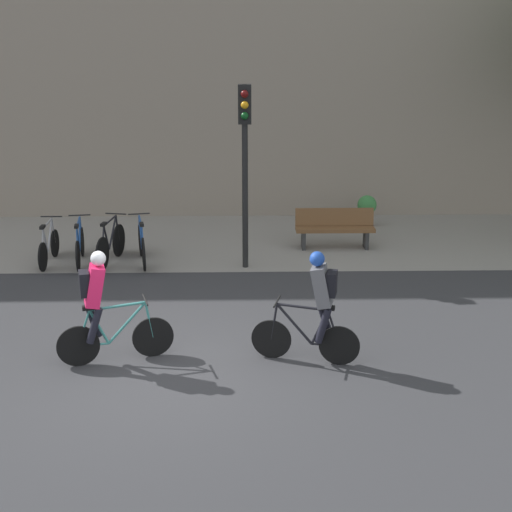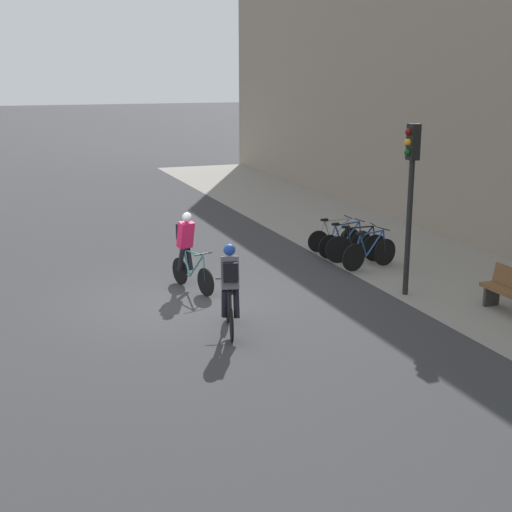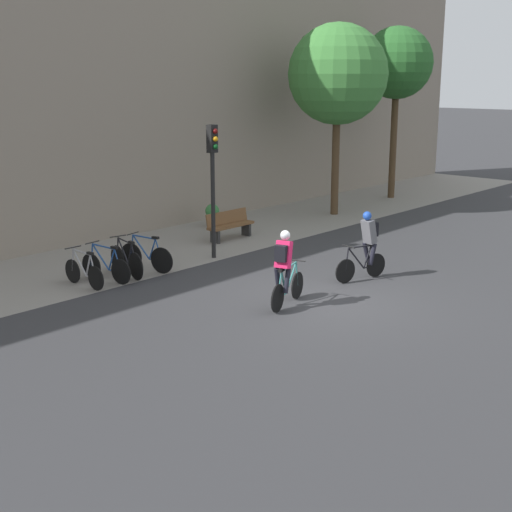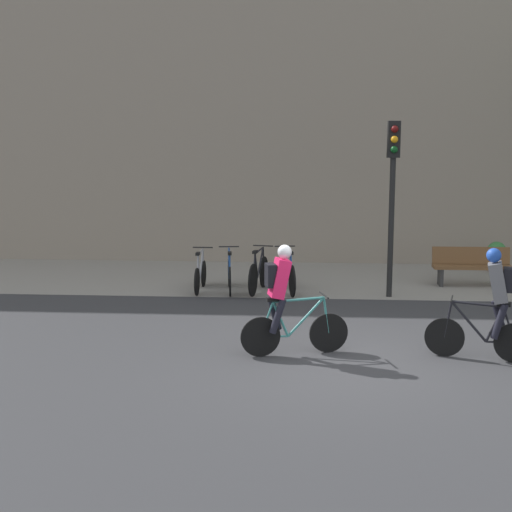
{
  "view_description": "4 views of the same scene",
  "coord_description": "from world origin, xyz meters",
  "px_view_note": "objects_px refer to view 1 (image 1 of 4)",
  "views": [
    {
      "loc": [
        1.1,
        -9.3,
        4.85
      ],
      "look_at": [
        1.32,
        1.19,
        1.43
      ],
      "focal_mm": 50.0,
      "sensor_mm": 36.0,
      "label": 1
    },
    {
      "loc": [
        14.15,
        -3.56,
        4.77
      ],
      "look_at": [
        -0.1,
        1.76,
        0.85
      ],
      "focal_mm": 50.0,
      "sensor_mm": 36.0,
      "label": 2
    },
    {
      "loc": [
        -12.67,
        -9.18,
        4.99
      ],
      "look_at": [
        -0.76,
        1.48,
        0.97
      ],
      "focal_mm": 50.0,
      "sensor_mm": 36.0,
      "label": 3
    },
    {
      "loc": [
        -0.65,
        -10.38,
        3.36
      ],
      "look_at": [
        -1.45,
        1.14,
        1.46
      ],
      "focal_mm": 50.0,
      "sensor_mm": 36.0,
      "label": 4
    }
  ],
  "objects_px": {
    "parked_bike_2": "(111,244)",
    "traffic_light_pole": "(245,144)",
    "bench": "(335,228)",
    "cyclist_pink": "(100,304)",
    "parked_bike_1": "(80,246)",
    "parked_bike_0": "(49,246)",
    "cyclist_grey": "(318,304)",
    "parked_bike_3": "(142,244)",
    "potted_plant": "(367,209)"
  },
  "relations": [
    {
      "from": "cyclist_grey",
      "to": "parked_bike_3",
      "type": "xyz_separation_m",
      "value": [
        -3.23,
        4.75,
        -0.54
      ]
    },
    {
      "from": "cyclist_grey",
      "to": "traffic_light_pole",
      "type": "height_order",
      "value": "traffic_light_pole"
    },
    {
      "from": "potted_plant",
      "to": "parked_bike_2",
      "type": "bearing_deg",
      "value": -154.43
    },
    {
      "from": "cyclist_pink",
      "to": "parked_bike_3",
      "type": "distance_m",
      "value": 4.73
    },
    {
      "from": "parked_bike_0",
      "to": "traffic_light_pole",
      "type": "distance_m",
      "value": 4.71
    },
    {
      "from": "parked_bike_0",
      "to": "traffic_light_pole",
      "type": "xyz_separation_m",
      "value": [
        4.15,
        -0.33,
        2.2
      ]
    },
    {
      "from": "parked_bike_0",
      "to": "bench",
      "type": "xyz_separation_m",
      "value": [
        6.18,
        1.0,
        0.09
      ]
    },
    {
      "from": "parked_bike_2",
      "to": "traffic_light_pole",
      "type": "relative_size",
      "value": 0.45
    },
    {
      "from": "parked_bike_1",
      "to": "cyclist_pink",
      "type": "bearing_deg",
      "value": -73.98
    },
    {
      "from": "potted_plant",
      "to": "traffic_light_pole",
      "type": "bearing_deg",
      "value": -134.15
    },
    {
      "from": "bench",
      "to": "parked_bike_2",
      "type": "bearing_deg",
      "value": -168.38
    },
    {
      "from": "cyclist_pink",
      "to": "parked_bike_1",
      "type": "bearing_deg",
      "value": 106.02
    },
    {
      "from": "traffic_light_pole",
      "to": "potted_plant",
      "type": "xyz_separation_m",
      "value": [
        3.07,
        3.16,
        -2.15
      ]
    },
    {
      "from": "traffic_light_pole",
      "to": "bench",
      "type": "relative_size",
      "value": 2.11
    },
    {
      "from": "cyclist_grey",
      "to": "potted_plant",
      "type": "bearing_deg",
      "value": 75.0
    },
    {
      "from": "parked_bike_0",
      "to": "parked_bike_2",
      "type": "relative_size",
      "value": 0.93
    },
    {
      "from": "traffic_light_pole",
      "to": "potted_plant",
      "type": "relative_size",
      "value": 4.79
    },
    {
      "from": "parked_bike_0",
      "to": "cyclist_grey",
      "type": "bearing_deg",
      "value": -42.49
    },
    {
      "from": "traffic_light_pole",
      "to": "bench",
      "type": "distance_m",
      "value": 3.22
    },
    {
      "from": "parked_bike_1",
      "to": "potted_plant",
      "type": "bearing_deg",
      "value": 23.34
    },
    {
      "from": "bench",
      "to": "potted_plant",
      "type": "height_order",
      "value": "bench"
    },
    {
      "from": "cyclist_grey",
      "to": "traffic_light_pole",
      "type": "distance_m",
      "value": 4.83
    },
    {
      "from": "parked_bike_1",
      "to": "parked_bike_3",
      "type": "distance_m",
      "value": 1.31
    },
    {
      "from": "parked_bike_3",
      "to": "traffic_light_pole",
      "type": "xyz_separation_m",
      "value": [
        2.19,
        -0.33,
        2.17
      ]
    },
    {
      "from": "cyclist_grey",
      "to": "parked_bike_1",
      "type": "xyz_separation_m",
      "value": [
        -4.53,
        4.75,
        -0.55
      ]
    },
    {
      "from": "cyclist_pink",
      "to": "traffic_light_pole",
      "type": "height_order",
      "value": "traffic_light_pole"
    },
    {
      "from": "cyclist_pink",
      "to": "parked_bike_3",
      "type": "bearing_deg",
      "value": 90.5
    },
    {
      "from": "parked_bike_0",
      "to": "potted_plant",
      "type": "bearing_deg",
      "value": 21.42
    },
    {
      "from": "parked_bike_1",
      "to": "potted_plant",
      "type": "height_order",
      "value": "parked_bike_1"
    },
    {
      "from": "cyclist_pink",
      "to": "cyclist_grey",
      "type": "height_order",
      "value": "cyclist_pink"
    },
    {
      "from": "cyclist_pink",
      "to": "parked_bike_1",
      "type": "distance_m",
      "value": 4.92
    },
    {
      "from": "traffic_light_pole",
      "to": "parked_bike_3",
      "type": "bearing_deg",
      "value": 171.46
    },
    {
      "from": "parked_bike_0",
      "to": "potted_plant",
      "type": "distance_m",
      "value": 7.76
    },
    {
      "from": "cyclist_pink",
      "to": "parked_bike_0",
      "type": "distance_m",
      "value": 5.14
    },
    {
      "from": "parked_bike_1",
      "to": "bench",
      "type": "relative_size",
      "value": 0.95
    },
    {
      "from": "cyclist_pink",
      "to": "parked_bike_1",
      "type": "xyz_separation_m",
      "value": [
        -1.35,
        4.7,
        -0.55
      ]
    },
    {
      "from": "cyclist_pink",
      "to": "parked_bike_0",
      "type": "xyz_separation_m",
      "value": [
        -2.0,
        4.7,
        -0.57
      ]
    },
    {
      "from": "cyclist_grey",
      "to": "cyclist_pink",
      "type": "bearing_deg",
      "value": 179.0
    },
    {
      "from": "parked_bike_2",
      "to": "traffic_light_pole",
      "type": "xyz_separation_m",
      "value": [
        2.85,
        -0.33,
        2.17
      ]
    },
    {
      "from": "cyclist_pink",
      "to": "potted_plant",
      "type": "height_order",
      "value": "cyclist_pink"
    },
    {
      "from": "parked_bike_1",
      "to": "parked_bike_3",
      "type": "relative_size",
      "value": 1.0
    },
    {
      "from": "cyclist_pink",
      "to": "parked_bike_2",
      "type": "distance_m",
      "value": 4.78
    },
    {
      "from": "parked_bike_1",
      "to": "potted_plant",
      "type": "relative_size",
      "value": 2.16
    },
    {
      "from": "cyclist_grey",
      "to": "potted_plant",
      "type": "relative_size",
      "value": 2.24
    },
    {
      "from": "cyclist_grey",
      "to": "parked_bike_3",
      "type": "height_order",
      "value": "cyclist_grey"
    },
    {
      "from": "parked_bike_3",
      "to": "potted_plant",
      "type": "xyz_separation_m",
      "value": [
        5.26,
        2.83,
        0.03
      ]
    },
    {
      "from": "cyclist_grey",
      "to": "bench",
      "type": "bearing_deg",
      "value": 80.2
    },
    {
      "from": "parked_bike_2",
      "to": "potted_plant",
      "type": "relative_size",
      "value": 2.16
    },
    {
      "from": "parked_bike_1",
      "to": "parked_bike_3",
      "type": "height_order",
      "value": "parked_bike_3"
    },
    {
      "from": "parked_bike_1",
      "to": "parked_bike_2",
      "type": "distance_m",
      "value": 0.65
    }
  ]
}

